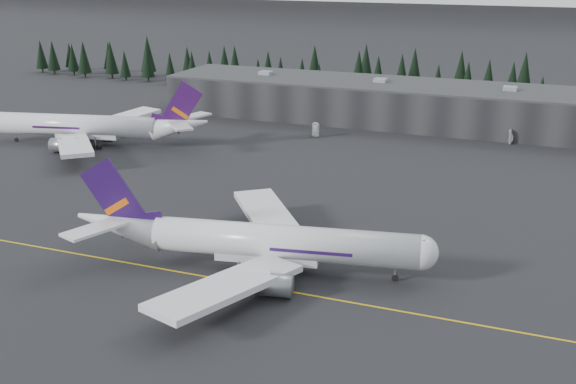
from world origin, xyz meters
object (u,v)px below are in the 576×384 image
at_px(jet_main, 253,241).
at_px(gse_vehicle_a, 316,135).
at_px(jet_parked, 96,126).
at_px(terminal, 410,104).
at_px(gse_vehicle_b, 510,142).

distance_m(jet_main, gse_vehicle_a, 95.04).
distance_m(jet_main, jet_parked, 97.54).
distance_m(terminal, gse_vehicle_b, 36.82).
height_order(terminal, jet_main, jet_main).
bearing_deg(gse_vehicle_a, jet_parked, -139.08).
distance_m(jet_parked, gse_vehicle_a, 63.15).
height_order(jet_parked, gse_vehicle_b, jet_parked).
distance_m(terminal, jet_parked, 96.98).
height_order(jet_main, jet_parked, jet_parked).
height_order(jet_main, gse_vehicle_a, jet_main).
bearing_deg(gse_vehicle_b, terminal, -123.96).
bearing_deg(jet_main, jet_parked, 130.63).
bearing_deg(gse_vehicle_a, gse_vehicle_b, 24.33).
xyz_separation_m(terminal, jet_main, (-0.03, -121.19, -1.05)).
height_order(jet_parked, gse_vehicle_a, jet_parked).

